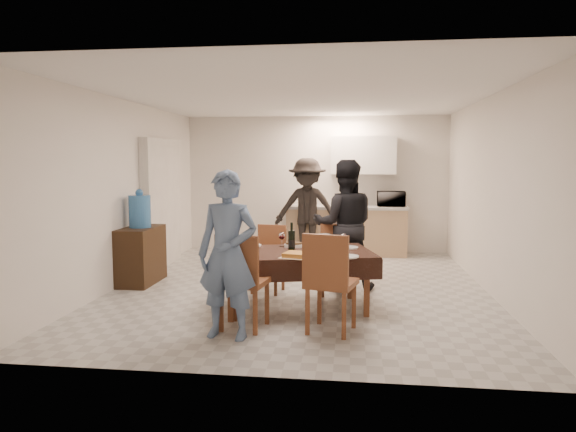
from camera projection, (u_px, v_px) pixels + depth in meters
name	position (u px, v px, depth m)	size (l,w,h in m)	color
floor	(300.00, 287.00, 7.09)	(5.00, 6.00, 0.02)	#ADADA8
ceiling	(301.00, 96.00, 6.82)	(5.00, 6.00, 0.02)	white
wall_back	(316.00, 184.00, 9.91)	(5.00, 0.02, 2.60)	silver
wall_front	(262.00, 217.00, 3.99)	(5.00, 0.02, 2.60)	silver
wall_left	(125.00, 192.00, 7.26)	(0.02, 6.00, 2.60)	silver
wall_right	(492.00, 195.00, 6.65)	(0.02, 6.00, 2.60)	silver
stub_partition	(162.00, 203.00, 8.46)	(0.15, 1.40, 2.10)	silver
kitchen_base_cabinet	(346.00, 231.00, 9.62)	(2.20, 0.60, 0.86)	tan
kitchen_worktop	(346.00, 207.00, 9.57)	(2.24, 0.64, 0.05)	#AAA9A5
upper_cabinet	(363.00, 155.00, 9.57)	(1.20, 0.34, 0.70)	white
dining_table	(295.00, 254.00, 5.98)	(1.96, 1.42, 0.69)	black
chair_near_left	(242.00, 272.00, 5.20)	(0.52, 0.53, 0.54)	brown
chair_near_right	(331.00, 273.00, 5.09)	(0.57, 0.58, 0.55)	brown
chair_far_left	(267.00, 253.00, 6.70)	(0.46, 0.47, 0.48)	brown
chair_far_right	(336.00, 254.00, 6.59)	(0.43, 0.43, 0.49)	brown
console	(141.00, 255.00, 7.31)	(0.43, 0.87, 0.80)	#302010
water_jug	(140.00, 211.00, 7.25)	(0.31, 0.31, 0.46)	#3D82CA
wine_bottle	(292.00, 236.00, 6.01)	(0.08, 0.08, 0.33)	black
water_pitcher	(325.00, 243.00, 5.87)	(0.14, 0.14, 0.22)	white
savoury_tart	(301.00, 255.00, 5.58)	(0.41, 0.31, 0.05)	gold
salad_bowl	(322.00, 246.00, 6.11)	(0.20, 0.20, 0.08)	white
mushroom_dish	(294.00, 246.00, 6.26)	(0.22, 0.22, 0.04)	white
wine_glass_a	(245.00, 245.00, 5.78)	(0.09, 0.09, 0.20)	white
wine_glass_b	(343.00, 241.00, 6.14)	(0.08, 0.08, 0.19)	white
wine_glass_c	(282.00, 239.00, 6.29)	(0.08, 0.08, 0.18)	white
plate_near_left	(239.00, 254.00, 5.75)	(0.28, 0.28, 0.02)	white
plate_near_right	(347.00, 256.00, 5.60)	(0.26, 0.26, 0.02)	white
plate_far_left	(250.00, 245.00, 6.34)	(0.29, 0.29, 0.02)	white
plate_far_right	(347.00, 247.00, 6.20)	(0.26, 0.26, 0.01)	white
microwave	(391.00, 199.00, 9.45)	(0.50, 0.34, 0.28)	white
person_near	(228.00, 255.00, 4.99)	(0.60, 0.40, 1.65)	slate
person_far	(344.00, 225.00, 6.92)	(0.85, 0.67, 1.76)	black
person_kitchen	(307.00, 208.00, 9.21)	(1.16, 0.67, 1.79)	black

